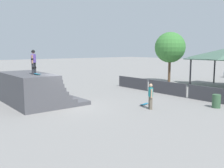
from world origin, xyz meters
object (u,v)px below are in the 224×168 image
object	(u,v)px
tree_beside_pavilion	(170,48)
trash_bin	(216,101)
skateboard_on_deck	(37,74)
skateboard_on_ground	(144,104)
skater_on_deck	(34,60)
bystander_walking	(151,95)

from	to	relation	value
tree_beside_pavilion	trash_bin	bearing A→B (deg)	-37.30
skateboard_on_deck	skateboard_on_ground	size ratio (longest dim) A/B	0.97
skater_on_deck	skateboard_on_ground	size ratio (longest dim) A/B	1.85
tree_beside_pavilion	trash_bin	size ratio (longest dim) A/B	6.55
trash_bin	skateboard_on_deck	bearing A→B (deg)	-128.74
skateboard_on_deck	tree_beside_pavilion	distance (m)	16.43
skater_on_deck	skateboard_on_ground	world-z (taller)	skater_on_deck
skateboard_on_ground	tree_beside_pavilion	size ratio (longest dim) A/B	0.15
skater_on_deck	skateboard_on_deck	bearing A→B (deg)	38.32
bystander_walking	skateboard_on_ground	size ratio (longest dim) A/B	1.88
skateboard_on_deck	skateboard_on_ground	bearing A→B (deg)	56.78
skater_on_deck	skateboard_on_ground	xyz separation A→B (m)	(4.13, 5.85, -2.93)
skater_on_deck	trash_bin	bearing A→B (deg)	87.76
tree_beside_pavilion	skateboard_on_deck	bearing A→B (deg)	-81.16
skateboard_on_deck	skateboard_on_ground	distance (m)	7.22
skater_on_deck	skateboard_on_deck	distance (m)	0.95
skateboard_on_ground	trash_bin	xyz separation A→B (m)	(3.40, 2.98, 0.37)
skateboard_on_deck	trash_bin	xyz separation A→B (m)	(7.09, 8.83, -1.73)
skateboard_on_ground	bystander_walking	bearing A→B (deg)	50.52
tree_beside_pavilion	trash_bin	xyz separation A→B (m)	(9.60, -7.31, -3.46)
skater_on_deck	skateboard_on_deck	world-z (taller)	skater_on_deck
skater_on_deck	trash_bin	size ratio (longest dim) A/B	1.83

